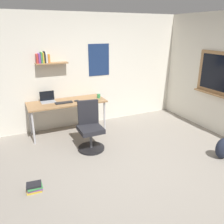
# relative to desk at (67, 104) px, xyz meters

# --- Properties ---
(ground_plane) EXTENTS (5.20, 5.20, 0.00)m
(ground_plane) POSITION_rel_desk_xyz_m (0.63, -2.04, -0.67)
(ground_plane) COLOR gray
(ground_plane) RESTS_ON ground
(wall_back) EXTENTS (5.00, 0.30, 2.60)m
(wall_back) POSITION_rel_desk_xyz_m (0.63, 0.41, 0.63)
(wall_back) COLOR silver
(wall_back) RESTS_ON ground
(desk) EXTENTS (1.69, 0.66, 0.74)m
(desk) POSITION_rel_desk_xyz_m (0.00, 0.00, 0.00)
(desk) COLOR #997047
(desk) RESTS_ON ground
(office_chair) EXTENTS (0.52, 0.52, 0.95)m
(office_chair) POSITION_rel_desk_xyz_m (0.20, -0.91, -0.26)
(office_chair) COLOR black
(office_chair) RESTS_ON ground
(laptop) EXTENTS (0.31, 0.21, 0.23)m
(laptop) POSITION_rel_desk_xyz_m (-0.38, 0.16, 0.12)
(laptop) COLOR #ADAFB5
(laptop) RESTS_ON desk
(keyboard) EXTENTS (0.37, 0.13, 0.02)m
(keyboard) POSITION_rel_desk_xyz_m (-0.08, -0.08, 0.07)
(keyboard) COLOR black
(keyboard) RESTS_ON desk
(computer_mouse) EXTENTS (0.10, 0.06, 0.03)m
(computer_mouse) POSITION_rel_desk_xyz_m (0.20, -0.08, 0.08)
(computer_mouse) COLOR #262628
(computer_mouse) RESTS_ON desk
(coffee_mug) EXTENTS (0.08, 0.08, 0.09)m
(coffee_mug) POSITION_rel_desk_xyz_m (0.74, -0.03, 0.11)
(coffee_mug) COLOR #338C4C
(coffee_mug) RESTS_ON desk
(backpack) EXTENTS (0.32, 0.22, 0.40)m
(backpack) POSITION_rel_desk_xyz_m (2.25, -2.31, -0.47)
(backpack) COLOR #1E2333
(backpack) RESTS_ON ground
(book_stack_on_floor) EXTENTS (0.23, 0.17, 0.13)m
(book_stack_on_floor) POSITION_rel_desk_xyz_m (-0.99, -1.81, -0.61)
(book_stack_on_floor) COLOR gold
(book_stack_on_floor) RESTS_ON ground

